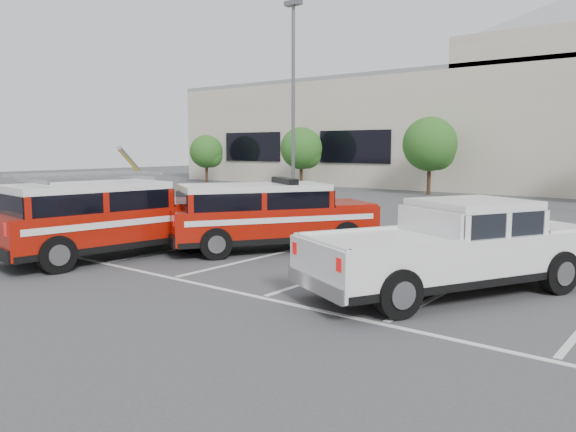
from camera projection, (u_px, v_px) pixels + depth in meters
name	position (u px, v px, depth m)	size (l,w,h in m)	color
ground	(255.00, 259.00, 14.98)	(120.00, 120.00, 0.00)	#3C3C3F
stall_markings	(345.00, 237.00, 18.48)	(23.00, 15.00, 0.01)	silver
convention_building	(560.00, 122.00, 39.12)	(60.00, 16.99, 13.20)	beige
tree_far_left	(207.00, 153.00, 47.17)	(2.77, 2.77, 3.99)	#3F2B19
tree_left	(303.00, 150.00, 40.98)	(3.07, 3.07, 4.42)	#3F2B19
tree_mid_left	(431.00, 146.00, 34.80)	(3.37, 3.37, 4.85)	#3F2B19
light_pole_left	(293.00, 103.00, 28.62)	(0.90, 0.60, 10.24)	#59595E
fire_chief_suv	(269.00, 220.00, 16.30)	(4.98, 6.14, 2.08)	maroon
white_pickup	(452.00, 256.00, 11.41)	(4.69, 6.46, 1.89)	silver
ladder_suv	(105.00, 224.00, 15.10)	(3.02, 6.06, 2.29)	maroon
utility_rig	(127.00, 199.00, 25.55)	(3.16, 4.18, 3.03)	#59595E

